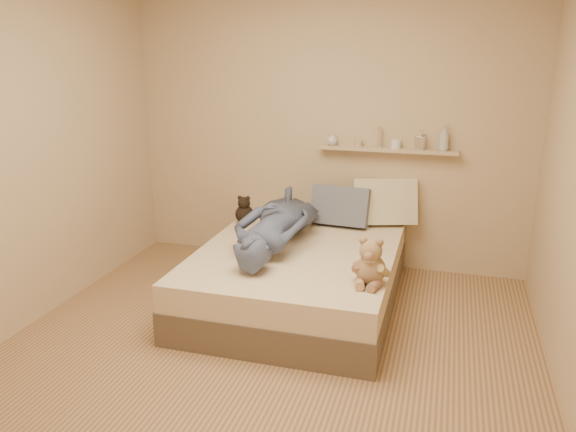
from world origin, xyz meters
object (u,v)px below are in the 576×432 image
(game_console, at_px, (248,252))
(teddy_bear, at_px, (370,265))
(person, at_px, (278,222))
(wall_shelf, at_px, (387,150))
(pillow_cream, at_px, (384,202))
(bed, at_px, (298,276))
(dark_plush, at_px, (244,211))
(pillow_grey, at_px, (340,206))

(game_console, bearing_deg, teddy_bear, 0.38)
(teddy_bear, xyz_separation_m, person, (-0.82, 0.60, 0.04))
(game_console, distance_m, wall_shelf, 1.71)
(teddy_bear, height_order, pillow_cream, pillow_cream)
(person, bearing_deg, teddy_bear, 144.29)
(bed, xyz_separation_m, pillow_cream, (0.56, 0.83, 0.43))
(teddy_bear, bearing_deg, dark_plush, 140.95)
(bed, xyz_separation_m, game_console, (-0.22, -0.52, 0.37))
(pillow_cream, relative_size, pillow_grey, 1.10)
(bed, bearing_deg, game_console, -112.87)
(wall_shelf, bearing_deg, teddy_bear, -86.72)
(game_console, relative_size, dark_plush, 0.63)
(person, bearing_deg, wall_shelf, -131.41)
(pillow_cream, height_order, wall_shelf, wall_shelf)
(game_console, bearing_deg, dark_plush, 111.68)
(person, distance_m, wall_shelf, 1.21)
(dark_plush, distance_m, pillow_cream, 1.23)
(game_console, xyz_separation_m, teddy_bear, (0.85, 0.01, -0.00))
(pillow_cream, distance_m, pillow_grey, 0.39)
(person, bearing_deg, pillow_grey, -121.91)
(game_console, relative_size, pillow_grey, 0.32)
(dark_plush, xyz_separation_m, wall_shelf, (1.18, 0.40, 0.54))
(game_console, relative_size, pillow_cream, 0.29)
(teddy_bear, xyz_separation_m, wall_shelf, (-0.08, 1.43, 0.51))
(pillow_cream, distance_m, person, 1.06)
(pillow_cream, xyz_separation_m, pillow_grey, (-0.36, -0.14, -0.03))
(bed, xyz_separation_m, teddy_bear, (0.63, -0.52, 0.36))
(pillow_grey, bearing_deg, wall_shelf, 31.69)
(pillow_cream, xyz_separation_m, wall_shelf, (-0.01, 0.08, 0.45))
(teddy_bear, bearing_deg, pillow_cream, 93.17)
(bed, height_order, game_console, game_console)
(bed, relative_size, dark_plush, 7.50)
(person, xyz_separation_m, wall_shelf, (0.74, 0.83, 0.47))
(dark_plush, xyz_separation_m, pillow_cream, (1.19, 0.32, 0.09))
(pillow_grey, relative_size, person, 0.34)
(game_console, bearing_deg, person, 87.02)
(pillow_cream, bearing_deg, dark_plush, -164.73)
(dark_plush, bearing_deg, person, -44.16)
(teddy_bear, relative_size, pillow_grey, 0.67)
(pillow_cream, height_order, person, pillow_cream)
(pillow_grey, bearing_deg, teddy_bear, -70.14)
(teddy_bear, bearing_deg, pillow_grey, 109.86)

